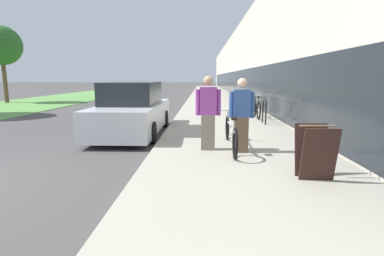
% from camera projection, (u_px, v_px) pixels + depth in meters
% --- Properties ---
extents(sidewalk_slab, '(4.09, 70.00, 0.11)m').
position_uv_depth(sidewalk_slab, '(213.00, 98.00, 25.20)').
color(sidewalk_slab, '#A39E8E').
rests_on(sidewalk_slab, ground).
extents(storefront_facade, '(10.01, 70.00, 6.13)m').
position_uv_depth(storefront_facade, '(276.00, 66.00, 32.33)').
color(storefront_facade, beige).
rests_on(storefront_facade, ground).
extents(lawn_strip, '(6.80, 70.00, 0.03)m').
position_uv_depth(lawn_strip, '(84.00, 96.00, 29.61)').
color(lawn_strip, '#5B9347').
rests_on(lawn_strip, ground).
extents(tandem_bicycle, '(0.52, 2.62, 0.83)m').
position_uv_depth(tandem_bicycle, '(231.00, 133.00, 7.04)').
color(tandem_bicycle, black).
rests_on(tandem_bicycle, sidewalk_slab).
extents(person_rider, '(0.56, 0.22, 1.65)m').
position_uv_depth(person_rider, '(241.00, 115.00, 6.62)').
color(person_rider, brown).
rests_on(person_rider, sidewalk_slab).
extents(person_bystander, '(0.58, 0.23, 1.70)m').
position_uv_depth(person_bystander, '(208.00, 113.00, 6.85)').
color(person_bystander, '#756B5B').
rests_on(person_bystander, sidewalk_slab).
extents(bike_rack_hoop, '(0.05, 0.60, 0.84)m').
position_uv_depth(bike_rack_hoop, '(264.00, 110.00, 10.83)').
color(bike_rack_hoop, black).
rests_on(bike_rack_hoop, sidewalk_slab).
extents(cruiser_bike_nearest, '(0.52, 1.68, 0.92)m').
position_uv_depth(cruiser_bike_nearest, '(257.00, 109.00, 12.39)').
color(cruiser_bike_nearest, black).
rests_on(cruiser_bike_nearest, sidewalk_slab).
extents(cruiser_bike_middle, '(0.52, 1.70, 0.93)m').
position_uv_depth(cruiser_bike_middle, '(252.00, 104.00, 14.62)').
color(cruiser_bike_middle, black).
rests_on(cruiser_bike_middle, sidewalk_slab).
extents(cruiser_bike_farthest, '(0.52, 1.67, 0.86)m').
position_uv_depth(cruiser_bike_farthest, '(246.00, 101.00, 16.92)').
color(cruiser_bike_farthest, black).
rests_on(cruiser_bike_farthest, sidewalk_slab).
extents(sandwich_board_sign, '(0.56, 0.56, 0.90)m').
position_uv_depth(sandwich_board_sign, '(315.00, 152.00, 4.92)').
color(sandwich_board_sign, '#331E19').
rests_on(sandwich_board_sign, sidewalk_slab).
extents(parked_sedan_curbside, '(1.85, 4.71, 1.63)m').
position_uv_depth(parked_sedan_curbside, '(133.00, 111.00, 9.41)').
color(parked_sedan_curbside, silver).
rests_on(parked_sedan_curbside, ground).
extents(street_tree_far, '(2.66, 2.66, 5.28)m').
position_uv_depth(street_tree_far, '(1.00, 46.00, 20.46)').
color(street_tree_far, brown).
rests_on(street_tree_far, ground).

